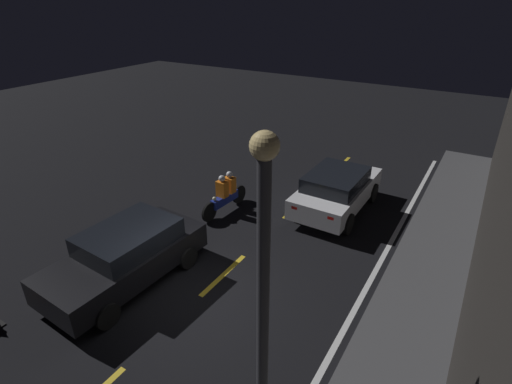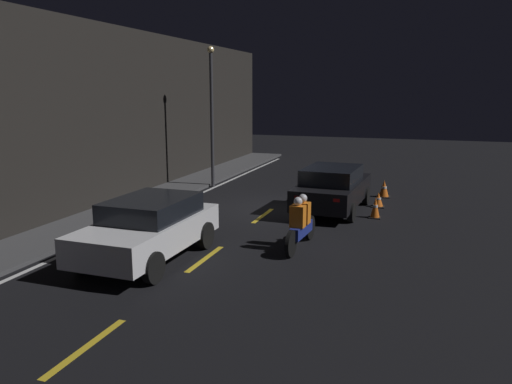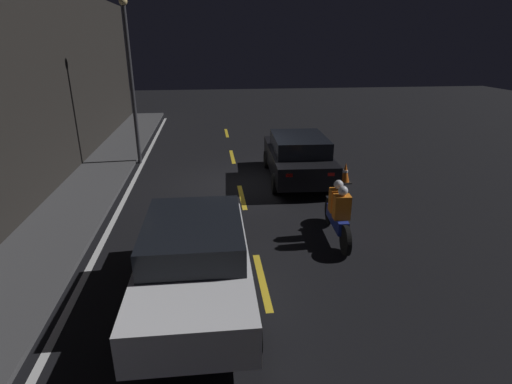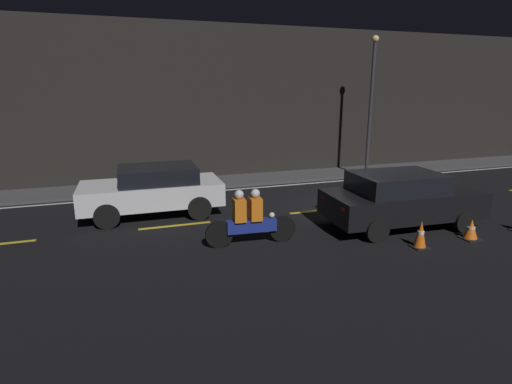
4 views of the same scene
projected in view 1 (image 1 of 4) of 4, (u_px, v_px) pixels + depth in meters
The scene contains 13 objects.
ground_plane at pixel (200, 296), 10.00m from camera, with size 56.00×56.00×0.00m, color black.
raised_curb at pixel (389, 379), 7.81m from camera, with size 28.00×1.93×0.11m.
building_front at pixel (496, 271), 5.91m from camera, with size 28.00×0.30×6.27m.
lane_dash_a at pixel (341, 165), 17.64m from camera, with size 2.00×0.14×0.01m.
lane_dash_b at pixel (297, 206), 14.20m from camera, with size 2.00×0.14×0.01m.
lane_dash_c at pixel (224, 275), 10.76m from camera, with size 2.00×0.14×0.01m.
lane_solid_kerb at pixel (331, 354), 8.39m from camera, with size 25.20×0.14×0.01m.
sedan_white at pixel (337, 189), 13.61m from camera, with size 4.14×2.03×1.48m.
van_black at pixel (126, 255), 10.23m from camera, with size 4.36×2.15×1.51m.
motorcycle at pixel (226, 194), 13.64m from camera, with size 2.27×0.41×1.40m.
traffic_cone_near at pixel (107, 243), 11.53m from camera, with size 0.38×0.38×0.68m.
traffic_cone_mid at pixel (58, 277), 10.30m from camera, with size 0.45×0.45×0.52m.
street_lamp at pixel (263, 342), 4.57m from camera, with size 0.28×0.28×5.76m.
Camera 1 is at (5.92, 5.21, 6.82)m, focal length 28.00 mm.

